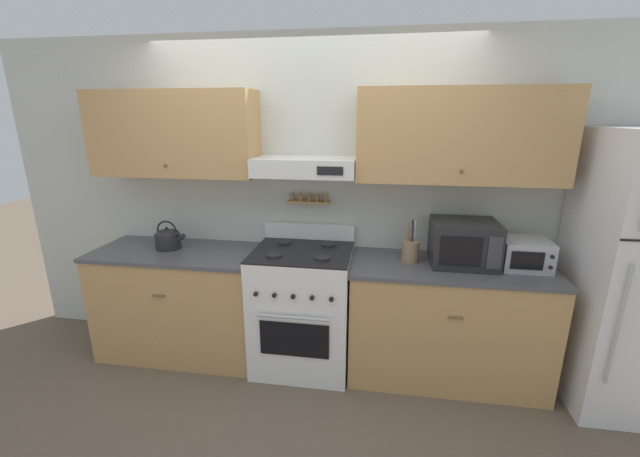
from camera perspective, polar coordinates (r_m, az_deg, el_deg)
The scene contains 10 objects.
ground_plane at distance 3.16m, azimuth -3.56°, elevation -21.82°, with size 16.00×16.00×0.00m, color brown.
wall_back at distance 3.12m, azimuth -1.18°, elevation 7.28°, with size 5.20×0.46×2.55m.
counter_left at distance 3.52m, azimuth -19.43°, elevation -9.92°, with size 1.32×0.65×0.90m.
counter_right at distance 3.18m, azimuth 17.81°, elevation -12.67°, with size 1.44×0.65×0.90m.
stove_range at distance 3.15m, azimuth -2.50°, elevation -11.42°, with size 0.74×0.68×1.09m.
refrigerator at distance 3.33m, azimuth 38.94°, elevation -5.19°, with size 0.71×0.77×1.88m.
tea_kettle at distance 3.40m, azimuth -21.24°, elevation -1.32°, with size 0.26×0.20×0.23m.
microwave at distance 3.01m, azimuth 20.16°, elevation -1.96°, with size 0.45×0.40×0.32m.
utensil_crock at distance 2.96m, azimuth 13.01°, elevation -3.14°, with size 0.13×0.13×0.31m.
toaster_oven at distance 3.11m, azimuth 27.55°, elevation -3.27°, with size 0.32×0.30×0.21m.
Camera 1 is at (0.57, -2.43, 1.94)m, focal length 22.00 mm.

